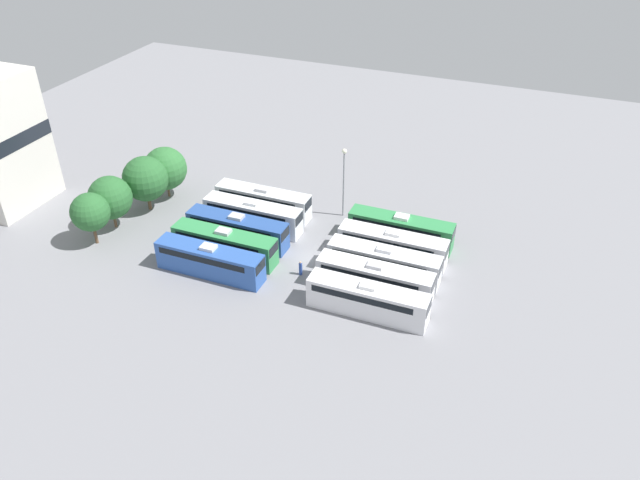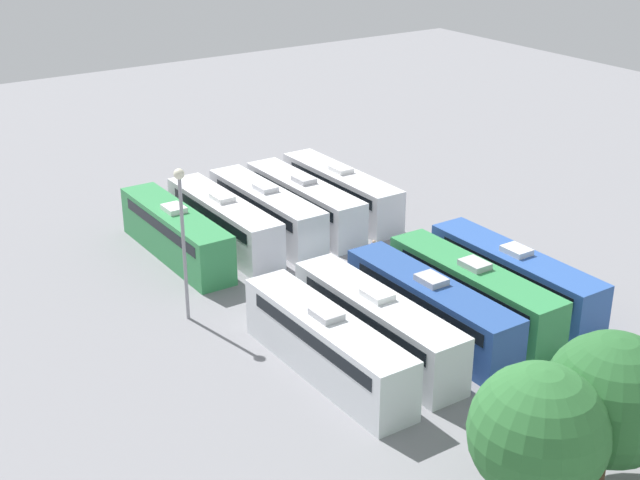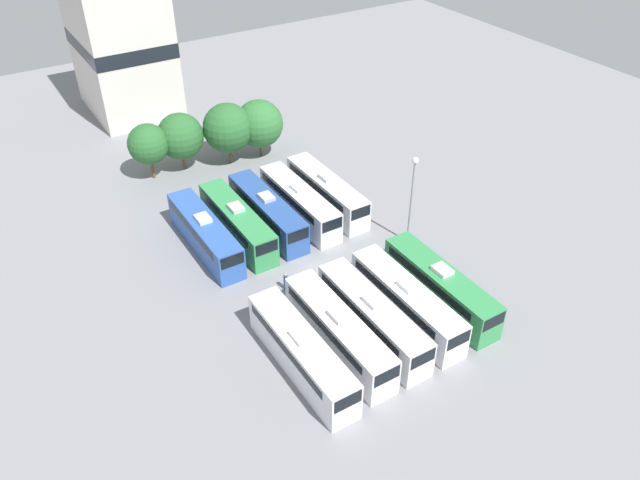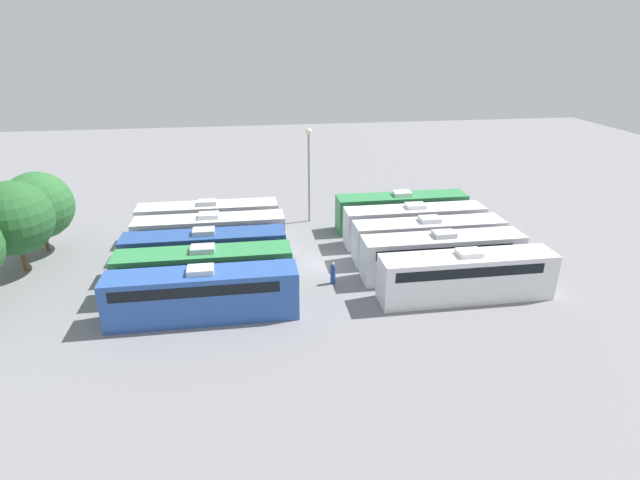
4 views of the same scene
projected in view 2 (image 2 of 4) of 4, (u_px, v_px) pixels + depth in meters
The scene contains 15 objects.
ground_plane at pixel (336, 279), 55.57m from camera, with size 129.81×129.81×0.00m, color gray.
bus_0 at pixel (341, 191), 65.20m from camera, with size 2.49×12.03×3.58m.
bus_1 at pixel (304, 201), 63.12m from camera, with size 2.49×12.03×3.58m.
bus_2 at pixel (266, 210), 61.56m from camera, with size 2.49×12.03×3.58m.
bus_3 at pixel (224, 220), 59.80m from camera, with size 2.49×12.03×3.58m.
bus_4 at pixel (176, 232), 57.94m from camera, with size 2.49×12.03×3.58m.
bus_5 at pixel (515, 276), 51.78m from camera, with size 2.49×12.03×3.58m.
bus_6 at pixel (473, 291), 50.01m from camera, with size 2.49×12.03×3.58m.
bus_7 at pixel (430, 307), 48.22m from camera, with size 2.49×12.03×3.58m.
bus_8 at pixel (377, 323), 46.58m from camera, with size 2.49×12.03×3.58m.
bus_9 at pixel (327, 343), 44.61m from camera, with size 2.49×12.03×3.58m.
worker_person at pixel (374, 253), 57.27m from camera, with size 0.36×0.36×1.69m.
light_pole at pixel (182, 221), 48.44m from camera, with size 0.60×0.60×8.98m.
tree_2 at pixel (611, 399), 35.45m from camera, with size 5.56×5.56×7.07m.
tree_3 at pixel (538, 432), 33.89m from camera, with size 5.48×5.48×6.74m.
Camera 2 is at (28.83, 41.05, 24.07)m, focal length 50.00 mm.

